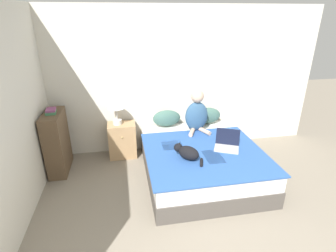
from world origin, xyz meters
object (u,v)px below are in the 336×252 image
Objects in this scene: bed at (200,161)px; book_stack_top at (51,111)px; pillow_near at (167,118)px; pillow_far at (207,116)px; bookshelf at (57,142)px; table_lamp at (116,105)px; person_sitting at (197,113)px; cat_tabby at (187,152)px; laptop_open at (227,144)px; nightstand at (122,140)px.

bed is 8.07× the size of book_stack_top.
pillow_near reaches higher than bed.
bookshelf reaches higher than pillow_far.
table_lamp is (-1.64, -0.04, 0.31)m from pillow_far.
pillow_far is 1.67m from table_lamp.
book_stack_top is (-2.23, 0.56, 0.78)m from bed.
pillow_near is at bearing 149.68° from person_sitting.
pillow_far is at bearing 7.08° from bookshelf.
laptop_open is (0.67, 0.21, -0.04)m from cat_tabby.
bed is 2.30m from bookshelf.
table_lamp is at bearing 174.88° from laptop_open.
bed is at bearing -113.51° from pillow_far.
person_sitting reaches higher than laptop_open.
bookshelf is (-0.96, -0.28, -0.47)m from table_lamp.
pillow_far reaches higher than cat_tabby.
nightstand is (-1.19, 0.84, 0.06)m from bed.
person_sitting reaches higher than bed.
person_sitting is at bearing -30.32° from pillow_near.
person_sitting is 1.40m from nightstand.
laptop_open is at bearing -18.13° from bed.
bed is 3.24× the size of nightstand.
cat_tabby is 0.71m from laptop_open.
laptop_open is (0.28, -0.72, -0.26)m from person_sitting.
table_lamp is at bearing 16.19° from book_stack_top.
table_lamp is at bearing 170.03° from person_sitting.
table_lamp is (-1.26, 0.84, 0.72)m from bed.
person_sitting is 2.33m from book_stack_top.
book_stack_top is (-1.84, -0.32, 0.37)m from pillow_near.
bed is at bearing -172.76° from laptop_open.
cat_tabby is (-0.30, -0.33, 0.36)m from bed.
person_sitting is 0.81m from laptop_open.
person_sitting is at bearing -9.97° from table_lamp.
person_sitting reaches higher than bookshelf.
pillow_far is at bearing 0.00° from pillow_near.
cat_tabby is (-0.68, -1.20, -0.05)m from pillow_far.
cat_tabby reaches higher than bed.
book_stack_top reaches higher than bed.
bookshelf is at bearing 166.01° from bed.
laptop_open is 2.72m from book_stack_top.
pillow_near is 1.11× the size of laptop_open.
pillow_far is 1.39m from cat_tabby.
table_lamp reaches higher than bookshelf.
laptop_open is (0.75, -1.00, -0.09)m from pillow_near.
cat_tabby is 0.44× the size of bookshelf.
book_stack_top is (-1.92, 0.88, 0.42)m from cat_tabby.
book_stack_top is at bearing -172.98° from pillow_far.
cat_tabby is (0.08, -1.20, -0.05)m from pillow_near.
laptop_open is at bearing -14.62° from book_stack_top.
bookshelf reaches higher than cat_tabby.
book_stack_top is at bearing 152.55° from bookshelf.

